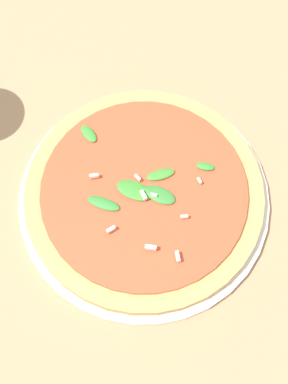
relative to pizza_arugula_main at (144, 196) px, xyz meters
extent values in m
plane|color=#9E7A56|center=(-0.03, 0.02, -0.02)|extent=(6.00, 6.00, 0.00)
cylinder|color=silver|center=(0.00, 0.00, -0.01)|extent=(0.33, 0.33, 0.01)
cylinder|color=tan|center=(0.00, 0.00, 0.00)|extent=(0.31, 0.31, 0.02)
cylinder|color=#C64728|center=(0.00, 0.00, 0.02)|extent=(0.27, 0.27, 0.01)
ellipsoid|color=#3C802C|center=(-0.01, -0.03, 0.02)|extent=(0.04, 0.03, 0.01)
ellipsoid|color=#307B30|center=(0.04, 0.03, 0.02)|extent=(0.04, 0.02, 0.01)
ellipsoid|color=#367D2A|center=(0.01, 0.00, 0.02)|extent=(0.05, 0.03, 0.01)
ellipsoid|color=#34832C|center=(0.09, -0.06, 0.02)|extent=(0.03, 0.03, 0.01)
ellipsoid|color=#327730|center=(-0.02, 0.00, 0.02)|extent=(0.04, 0.03, 0.01)
ellipsoid|color=#31812D|center=(-0.07, -0.05, 0.02)|extent=(0.02, 0.01, 0.01)
ellipsoid|color=#347A2F|center=(-0.01, 0.00, 0.02)|extent=(0.03, 0.02, 0.01)
cube|color=#EFE5C6|center=(0.00, 0.01, 0.03)|extent=(0.01, 0.01, 0.01)
cube|color=#EFE5C6|center=(-0.06, 0.02, 0.03)|extent=(0.01, 0.01, 0.01)
cube|color=#EFE5C6|center=(-0.01, 0.01, 0.03)|extent=(0.01, 0.00, 0.00)
cube|color=#EFE5C6|center=(0.07, 0.00, 0.03)|extent=(0.01, 0.01, 0.01)
cube|color=#EFE5C6|center=(-0.07, -0.03, 0.03)|extent=(0.01, 0.01, 0.00)
cube|color=#EFE5C6|center=(0.02, 0.07, 0.03)|extent=(0.01, 0.01, 0.01)
cube|color=#EFE5C6|center=(-0.03, 0.07, 0.03)|extent=(0.01, 0.01, 0.01)
cube|color=#EFE5C6|center=(-0.06, 0.08, 0.03)|extent=(0.01, 0.01, 0.01)
cube|color=#EFE5C6|center=(0.01, -0.01, 0.03)|extent=(0.01, 0.01, 0.01)
camera|label=1|loc=(-0.08, 0.26, 0.65)|focal=50.00mm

